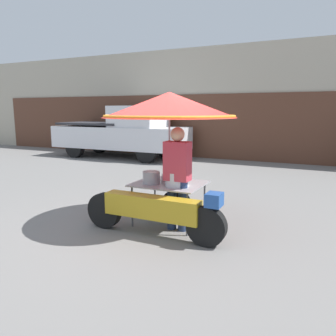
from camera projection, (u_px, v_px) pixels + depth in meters
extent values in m
plane|color=slate|center=(145.00, 228.00, 5.09)|extent=(36.00, 36.00, 0.00)
cube|color=#B2A893|center=(257.00, 104.00, 12.43)|extent=(28.00, 2.00, 4.11)
cube|color=#563323|center=(250.00, 127.00, 11.66)|extent=(23.80, 0.06, 2.40)
cylinder|color=black|center=(206.00, 226.00, 4.38)|extent=(0.55, 0.14, 0.55)
cylinder|color=black|center=(105.00, 210.00, 5.08)|extent=(0.55, 0.14, 0.55)
cube|color=#B7931E|center=(152.00, 207.00, 4.70)|extent=(1.47, 0.24, 0.32)
cube|color=#234C93|center=(214.00, 200.00, 4.27)|extent=(0.20, 0.24, 0.18)
cylinder|color=black|center=(176.00, 204.00, 5.51)|extent=(0.50, 0.14, 0.50)
cylinder|color=#515156|center=(187.00, 215.00, 4.72)|extent=(0.03, 0.03, 0.65)
cylinder|color=#515156|center=(204.00, 201.00, 5.40)|extent=(0.03, 0.03, 0.65)
cylinder|color=#515156|center=(132.00, 207.00, 5.11)|extent=(0.03, 0.03, 0.65)
cylinder|color=#515156|center=(155.00, 195.00, 5.79)|extent=(0.03, 0.03, 0.65)
cube|color=#9E9EA3|center=(169.00, 184.00, 5.20)|extent=(1.09, 0.90, 0.02)
cylinder|color=#B2B2B7|center=(169.00, 151.00, 5.11)|extent=(0.03, 0.03, 1.03)
cone|color=red|center=(169.00, 105.00, 4.98)|extent=(2.07, 2.07, 0.39)
torus|color=orange|center=(169.00, 116.00, 5.01)|extent=(2.01, 2.01, 0.05)
cylinder|color=#939399|center=(151.00, 177.00, 5.14)|extent=(0.27, 0.27, 0.19)
cylinder|color=silver|center=(177.00, 179.00, 4.98)|extent=(0.37, 0.37, 0.22)
cylinder|color=#B7B7BC|center=(171.00, 178.00, 5.37)|extent=(0.31, 0.31, 0.10)
cylinder|color=navy|center=(172.00, 204.00, 5.01)|extent=(0.14, 0.14, 0.77)
cylinder|color=navy|center=(183.00, 206.00, 4.93)|extent=(0.14, 0.14, 0.77)
cube|color=#C13847|center=(177.00, 161.00, 4.85)|extent=(0.38, 0.22, 0.58)
sphere|color=tan|center=(178.00, 134.00, 4.78)|extent=(0.21, 0.21, 0.21)
cylinder|color=black|center=(147.00, 152.00, 11.32)|extent=(0.75, 0.24, 0.75)
cylinder|color=black|center=(166.00, 148.00, 12.68)|extent=(0.75, 0.24, 0.75)
cylinder|color=black|center=(75.00, 148.00, 12.67)|extent=(0.75, 0.24, 0.75)
cylinder|color=black|center=(99.00, 144.00, 14.03)|extent=(0.75, 0.24, 0.75)
cube|color=silver|center=(120.00, 137.00, 12.60)|extent=(5.29, 1.80, 0.81)
cube|color=silver|center=(139.00, 116.00, 12.11)|extent=(1.80, 1.66, 0.77)
cube|color=#2D2D33|center=(97.00, 123.00, 12.96)|extent=(2.75, 1.73, 0.08)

